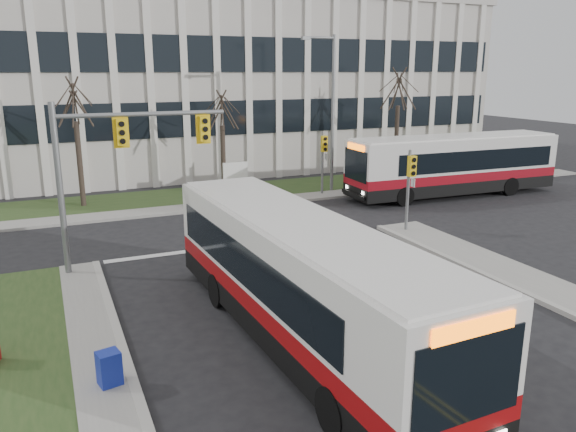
% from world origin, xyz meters
% --- Properties ---
extents(ground, '(120.00, 120.00, 0.00)m').
position_xyz_m(ground, '(0.00, 0.00, 0.00)').
color(ground, black).
rests_on(ground, ground).
extents(sidewalk_cross, '(44.00, 1.60, 0.14)m').
position_xyz_m(sidewalk_cross, '(5.00, 15.20, 0.07)').
color(sidewalk_cross, '#9E9B93').
rests_on(sidewalk_cross, ground).
extents(building_lawn, '(44.00, 5.00, 0.12)m').
position_xyz_m(building_lawn, '(5.00, 18.00, 0.06)').
color(building_lawn, '#29431C').
rests_on(building_lawn, ground).
extents(office_building, '(40.00, 16.00, 12.00)m').
position_xyz_m(office_building, '(5.00, 30.00, 6.00)').
color(office_building, beige).
rests_on(office_building, ground).
extents(mast_arm_signal, '(6.11, 0.38, 6.20)m').
position_xyz_m(mast_arm_signal, '(-5.62, 7.16, 4.26)').
color(mast_arm_signal, slate).
rests_on(mast_arm_signal, ground).
extents(signal_pole_near, '(0.34, 0.39, 3.80)m').
position_xyz_m(signal_pole_near, '(7.20, 6.90, 2.50)').
color(signal_pole_near, slate).
rests_on(signal_pole_near, ground).
extents(signal_pole_far, '(0.34, 0.39, 3.80)m').
position_xyz_m(signal_pole_far, '(7.20, 15.40, 2.50)').
color(signal_pole_far, slate).
rests_on(signal_pole_far, ground).
extents(streetlight, '(2.15, 0.25, 9.20)m').
position_xyz_m(streetlight, '(8.03, 16.20, 5.19)').
color(streetlight, slate).
rests_on(streetlight, ground).
extents(directory_sign, '(1.50, 0.12, 2.00)m').
position_xyz_m(directory_sign, '(2.50, 17.50, 1.17)').
color(directory_sign, slate).
rests_on(directory_sign, ground).
extents(tree_left, '(1.80, 1.80, 7.70)m').
position_xyz_m(tree_left, '(-6.00, 18.00, 5.51)').
color(tree_left, '#42352B').
rests_on(tree_left, ground).
extents(tree_mid, '(1.80, 1.80, 6.82)m').
position_xyz_m(tree_mid, '(2.00, 18.20, 4.88)').
color(tree_mid, '#42352B').
rests_on(tree_mid, ground).
extents(tree_right, '(1.80, 1.80, 8.25)m').
position_xyz_m(tree_right, '(14.00, 18.00, 5.91)').
color(tree_right, '#42352B').
rests_on(tree_right, ground).
extents(bus_main, '(3.27, 12.75, 3.37)m').
position_xyz_m(bus_main, '(-1.74, -0.67, 1.69)').
color(bus_main, silver).
rests_on(bus_main, ground).
extents(bus_cross, '(13.04, 3.19, 3.46)m').
position_xyz_m(bus_cross, '(14.28, 12.49, 1.73)').
color(bus_cross, silver).
rests_on(bus_cross, ground).
extents(newspaper_box_blue, '(0.59, 0.55, 0.95)m').
position_xyz_m(newspaper_box_blue, '(-6.80, -1.18, 0.47)').
color(newspaper_box_blue, navy).
rests_on(newspaper_box_blue, ground).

